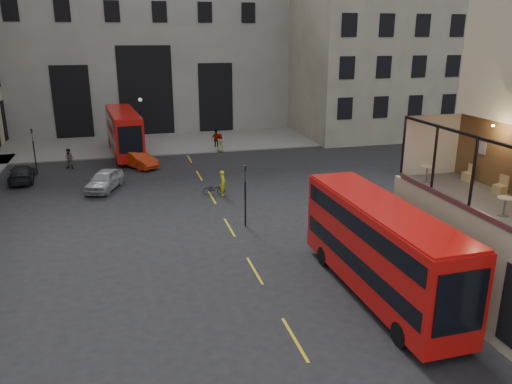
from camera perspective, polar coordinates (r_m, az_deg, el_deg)
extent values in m
plane|color=black|center=(20.53, 9.92, -15.46)|extent=(140.00, 140.00, 0.00)
cube|color=black|center=(21.95, 22.24, -8.32)|extent=(0.08, 9.20, 3.00)
cube|color=beige|center=(25.41, 19.40, 5.09)|extent=(3.00, 0.04, 2.90)
cube|color=black|center=(21.28, 27.24, 5.89)|extent=(3.00, 10.00, 0.04)
cube|color=slate|center=(20.99, 23.12, -1.64)|extent=(0.12, 10.00, 0.18)
cube|color=black|center=(20.33, 24.04, 5.71)|extent=(0.12, 10.00, 0.10)
cube|color=beige|center=(24.81, 24.46, 4.59)|extent=(0.04, 0.45, 0.55)
cylinder|color=#FFD899|center=(23.29, 25.48, 6.85)|extent=(0.12, 0.12, 0.05)
cube|color=#BCB18D|center=(22.76, 25.40, -7.12)|extent=(3.00, 11.00, 4.50)
cube|color=slate|center=(21.97, 26.18, -1.64)|extent=(3.00, 10.00, 0.10)
cube|color=#9B9890|center=(63.58, -12.96, 15.20)|extent=(34.00, 10.00, 18.00)
cube|color=black|center=(58.83, -12.47, 11.17)|extent=(6.00, 0.12, 10.00)
cube|color=black|center=(59.13, -20.26, 9.56)|extent=(4.00, 0.12, 8.00)
cube|color=black|center=(59.84, -4.61, 10.65)|extent=(4.00, 0.12, 8.00)
cube|color=#A59D85|center=(62.01, 12.07, 16.14)|extent=(16.00, 18.00, 20.00)
cube|color=slate|center=(54.64, -12.91, 5.42)|extent=(40.00, 12.00, 0.12)
cylinder|color=black|center=(29.90, -1.23, -1.39)|extent=(0.10, 0.10, 2.80)
imported|color=black|center=(29.34, -1.25, 2.12)|extent=(0.16, 0.20, 1.00)
cylinder|color=black|center=(45.16, -23.93, 3.61)|extent=(0.10, 0.10, 2.80)
imported|color=black|center=(44.79, -24.23, 5.96)|extent=(0.16, 0.20, 1.00)
cylinder|color=black|center=(50.26, -12.89, 7.24)|extent=(0.14, 0.14, 5.00)
cylinder|color=black|center=(50.69, -12.72, 4.74)|extent=(0.36, 0.36, 0.50)
sphere|color=silver|center=(49.88, -13.10, 10.23)|extent=(0.36, 0.36, 0.36)
cube|color=red|center=(22.42, 13.96, -6.17)|extent=(2.62, 10.69, 3.77)
cube|color=black|center=(22.63, 13.87, -7.41)|extent=(2.65, 10.11, 0.77)
cube|color=black|center=(21.99, 14.18, -3.40)|extent=(2.65, 10.11, 0.77)
cube|color=red|center=(21.74, 14.33, -1.54)|extent=(2.52, 10.48, 0.12)
cylinder|color=black|center=(25.44, 7.72, -7.28)|extent=(0.29, 0.97, 0.97)
cylinder|color=black|center=(26.34, 12.11, -6.63)|extent=(0.29, 0.97, 0.97)
cylinder|color=black|center=(19.94, 16.18, -15.37)|extent=(0.29, 0.97, 0.97)
cylinder|color=black|center=(21.07, 21.38, -14.02)|extent=(0.29, 0.97, 0.97)
cube|color=#B8120C|center=(49.49, -14.85, 6.68)|extent=(3.39, 10.87, 3.79)
cube|color=black|center=(49.59, -14.80, 6.08)|extent=(3.37, 10.29, 0.78)
cube|color=black|center=(49.29, -14.95, 8.01)|extent=(3.37, 10.29, 0.78)
cube|color=#B8120C|center=(49.18, -15.02, 8.88)|extent=(3.27, 10.65, 0.12)
cylinder|color=black|center=(53.10, -16.25, 5.29)|extent=(0.36, 0.99, 0.97)
cylinder|color=black|center=(53.27, -13.90, 5.52)|extent=(0.36, 0.99, 0.97)
cylinder|color=black|center=(46.11, -15.55, 3.57)|extent=(0.36, 0.99, 0.97)
cylinder|color=black|center=(46.32, -12.86, 3.84)|extent=(0.36, 0.99, 0.97)
imported|color=#A2A5AB|center=(38.90, -16.95, 1.31)|extent=(3.16, 4.67, 1.48)
imported|color=#AA270A|center=(44.84, -13.45, 3.68)|extent=(3.79, 4.60, 1.48)
imported|color=black|center=(43.46, -25.21, 1.92)|extent=(2.19, 4.61, 1.30)
imported|color=gray|center=(36.27, -4.84, 0.33)|extent=(1.64, 0.83, 0.82)
imported|color=yellow|center=(36.01, -3.81, 1.04)|extent=(0.59, 0.75, 1.80)
imported|color=gray|center=(46.04, -20.53, 3.58)|extent=(1.02, 0.89, 1.76)
imported|color=gray|center=(54.20, -15.71, 6.01)|extent=(1.18, 1.32, 1.78)
imported|color=gray|center=(51.30, -4.56, 6.07)|extent=(1.19, 0.67, 1.91)
imported|color=gray|center=(49.51, -4.16, 5.62)|extent=(0.79, 1.02, 1.84)
cylinder|color=white|center=(20.72, 26.64, -0.60)|extent=(0.57, 0.57, 0.04)
cylinder|color=slate|center=(20.82, 26.52, -1.51)|extent=(0.08, 0.08, 0.67)
cylinder|color=slate|center=(20.92, 26.39, -2.39)|extent=(0.42, 0.42, 0.03)
cylinder|color=beige|center=(24.18, 19.02, 2.79)|extent=(0.60, 0.60, 0.04)
cylinder|color=slate|center=(24.27, 18.94, 1.96)|extent=(0.08, 0.08, 0.70)
cylinder|color=slate|center=(24.36, 18.85, 1.16)|extent=(0.44, 0.44, 0.03)
cube|color=tan|center=(23.37, 26.07, 0.17)|extent=(0.52, 0.52, 0.47)
cube|color=tan|center=(23.41, 26.50, 1.27)|extent=(0.14, 0.43, 0.41)
cube|color=tan|center=(25.10, 23.02, 1.62)|extent=(0.43, 0.43, 0.42)
cube|color=tan|center=(25.13, 23.42, 2.52)|extent=(0.08, 0.39, 0.37)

